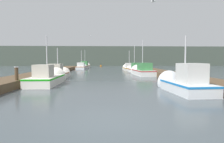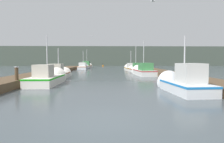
{
  "view_description": "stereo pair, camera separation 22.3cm",
  "coord_description": "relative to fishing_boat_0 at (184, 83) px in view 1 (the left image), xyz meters",
  "views": [
    {
      "loc": [
        -0.2,
        -5.61,
        1.82
      ],
      "look_at": [
        0.52,
        9.78,
        0.9
      ],
      "focal_mm": 32.0,
      "sensor_mm": 36.0,
      "label": 1
    },
    {
      "loc": [
        0.03,
        -5.62,
        1.82
      ],
      "look_at": [
        0.52,
        9.78,
        0.9
      ],
      "focal_mm": 32.0,
      "sensor_mm": 36.0,
      "label": 2
    }
  ],
  "objects": [
    {
      "name": "fishing_boat_7",
      "position": [
        -8.46,
        33.1,
        -0.02
      ],
      "size": [
        2.09,
        4.66,
        4.5
      ],
      "rotation": [
        0.0,
        0.0,
        -0.09
      ],
      "color": "silver",
      "rests_on": "ground_plane"
    },
    {
      "name": "fishing_boat_4",
      "position": [
        0.05,
        18.17,
        -0.07
      ],
      "size": [
        1.75,
        5.49,
        4.3
      ],
      "rotation": [
        0.0,
        0.0,
        0.08
      ],
      "color": "silver",
      "rests_on": "ground_plane"
    },
    {
      "name": "fishing_boat_6",
      "position": [
        -8.69,
        27.94,
        -0.07
      ],
      "size": [
        1.7,
        5.2,
        4.01
      ],
      "rotation": [
        0.0,
        0.0,
        -0.02
      ],
      "color": "silver",
      "rests_on": "ground_plane"
    },
    {
      "name": "dock_left",
      "position": [
        -11.03,
        10.57,
        -0.24
      ],
      "size": [
        2.33,
        40.0,
        0.5
      ],
      "color": "brown",
      "rests_on": "ground_plane"
    },
    {
      "name": "mooring_piling_0",
      "position": [
        -10.07,
        1.9,
        0.2
      ],
      "size": [
        0.25,
        0.25,
        1.37
      ],
      "color": "#473523",
      "rests_on": "ground_plane"
    },
    {
      "name": "distant_shore_ridge",
      "position": [
        -4.39,
        53.55,
        2.32
      ],
      "size": [
        120.0,
        16.0,
        5.62
      ],
      "color": "#424C42",
      "rests_on": "ground_plane"
    },
    {
      "name": "fishing_boat_3",
      "position": [
        0.07,
        12.34,
        -0.01
      ],
      "size": [
        2.07,
        5.53,
        4.56
      ],
      "rotation": [
        0.0,
        0.0,
        0.07
      ],
      "color": "silver",
      "rests_on": "ground_plane"
    },
    {
      "name": "dock_right",
      "position": [
        2.26,
        10.57,
        -0.24
      ],
      "size": [
        2.33,
        40.0,
        0.5
      ],
      "color": "brown",
      "rests_on": "ground_plane"
    },
    {
      "name": "fishing_boat_2",
      "position": [
        -8.91,
        8.57,
        -0.06
      ],
      "size": [
        1.69,
        4.95,
        3.38
      ],
      "rotation": [
        0.0,
        0.0,
        -0.03
      ],
      "color": "silver",
      "rests_on": "ground_plane"
    },
    {
      "name": "mooring_piling_1",
      "position": [
        -9.86,
        37.19,
        0.16
      ],
      "size": [
        0.28,
        0.28,
        1.28
      ],
      "color": "#473523",
      "rests_on": "ground_plane"
    },
    {
      "name": "seagull_1",
      "position": [
        -6.7,
        23.32,
        5.38
      ],
      "size": [
        0.51,
        0.42,
        0.12
      ],
      "rotation": [
        0.0,
        0.0,
        3.77
      ],
      "color": "white"
    },
    {
      "name": "fishing_boat_1",
      "position": [
        -8.67,
        4.05,
        -0.05
      ],
      "size": [
        1.84,
        5.34,
        4.09
      ],
      "rotation": [
        0.0,
        0.0,
        -0.01
      ],
      "color": "silver",
      "rests_on": "ground_plane"
    },
    {
      "name": "channel_buoy",
      "position": [
        -5.08,
        42.29,
        -0.34
      ],
      "size": [
        0.5,
        0.5,
        1.0
      ],
      "color": "#BF6513",
      "rests_on": "ground_plane"
    },
    {
      "name": "seagull_lead",
      "position": [
        -1.39,
        1.65,
        5.01
      ],
      "size": [
        0.3,
        0.56,
        0.12
      ],
      "rotation": [
        0.0,
        0.0,
        1.35
      ],
      "color": "white"
    },
    {
      "name": "fishing_boat_5",
      "position": [
        -0.11,
        22.76,
        -0.12
      ],
      "size": [
        1.95,
        4.56,
        3.92
      ],
      "rotation": [
        0.0,
        0.0,
        0.03
      ],
      "color": "silver",
      "rests_on": "ground_plane"
    },
    {
      "name": "fishing_boat_0",
      "position": [
        0.0,
        0.0,
        0.0
      ],
      "size": [
        1.93,
        4.47,
        3.64
      ],
      "rotation": [
        0.0,
        0.0,
        0.06
      ],
      "color": "silver",
      "rests_on": "ground_plane"
    },
    {
      "name": "ground_plane",
      "position": [
        -4.39,
        -5.43,
        -0.49
      ],
      "size": [
        200.0,
        200.0,
        0.0
      ],
      "color": "#424C51"
    }
  ]
}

